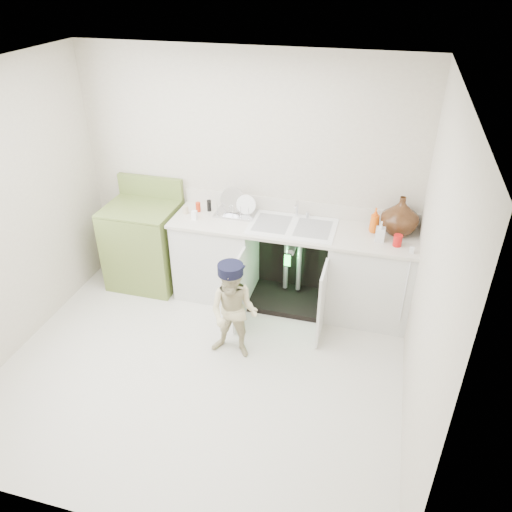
{
  "coord_description": "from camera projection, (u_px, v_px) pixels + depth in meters",
  "views": [
    {
      "loc": [
        1.34,
        -3.08,
        3.17
      ],
      "look_at": [
        0.32,
        0.7,
        0.82
      ],
      "focal_mm": 35.0,
      "sensor_mm": 36.0,
      "label": 1
    }
  ],
  "objects": [
    {
      "name": "room_shell",
      "position": [
        193.0,
        247.0,
        3.84
      ],
      "size": [
        6.0,
        5.5,
        1.26
      ],
      "color": "beige",
      "rests_on": "ground"
    },
    {
      "name": "ground",
      "position": [
        202.0,
        368.0,
        4.48
      ],
      "size": [
        3.5,
        3.5,
        0.0
      ],
      "primitive_type": "plane",
      "color": "beige",
      "rests_on": "ground"
    },
    {
      "name": "repair_worker",
      "position": [
        234.0,
        311.0,
        4.4
      ],
      "size": [
        0.62,
        0.79,
        0.95
      ],
      "rotation": [
        0.0,
        0.0,
        -0.04
      ],
      "color": "beige",
      "rests_on": "ground"
    },
    {
      "name": "avocado_stove",
      "position": [
        145.0,
        244.0,
        5.46
      ],
      "size": [
        0.74,
        0.65,
        1.15
      ],
      "color": "olive",
      "rests_on": "ground"
    },
    {
      "name": "counter_run",
      "position": [
        295.0,
        263.0,
        5.1
      ],
      "size": [
        2.44,
        1.02,
        1.27
      ],
      "color": "silver",
      "rests_on": "ground"
    }
  ]
}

